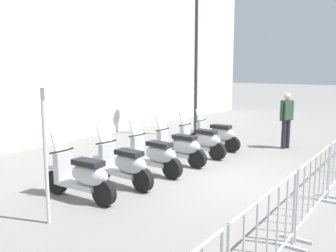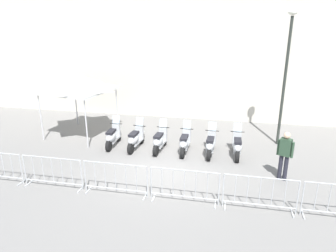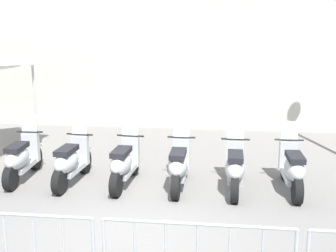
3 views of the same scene
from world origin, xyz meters
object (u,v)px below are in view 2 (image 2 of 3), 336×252
motorcycle_4 (210,145)px  motorcycle_5 (237,146)px  officer_near_row_end (285,153)px  barrier_segment_1 (53,173)px  barrier_segment_3 (184,186)px  barrier_segment_4 (260,194)px  motorcycle_0 (113,137)px  canopy_tent (78,83)px  motorcycle_2 (160,141)px  street_lamp (286,67)px  motorcycle_3 (185,143)px  barrier_segment_2 (116,179)px  motorcycle_1 (135,139)px

motorcycle_4 → motorcycle_5: 1.06m
motorcycle_4 → officer_near_row_end: 3.07m
barrier_segment_1 → motorcycle_4: bearing=47.7°
barrier_segment_3 → barrier_segment_4: 2.16m
motorcycle_4 → motorcycle_0: bearing=-170.4°
canopy_tent → motorcycle_2: bearing=-5.1°
street_lamp → canopy_tent: bearing=-165.0°
motorcycle_4 → officer_near_row_end: officer_near_row_end is taller
motorcycle_5 → motorcycle_3: bearing=-167.8°
motorcycle_2 → barrier_segment_4: size_ratio=0.84×
motorcycle_5 → street_lamp: size_ratio=0.30×
motorcycle_2 → street_lamp: (4.54, 2.73, 2.95)m
barrier_segment_2 → barrier_segment_4: size_ratio=1.00×
motorcycle_0 → motorcycle_1: size_ratio=0.99×
motorcycle_3 → motorcycle_4: (1.04, 0.18, 0.00)m
barrier_segment_2 → officer_near_row_end: officer_near_row_end is taller
motorcycle_3 → motorcycle_2: bearing=-169.0°
motorcycle_3 → street_lamp: bearing=35.9°
motorcycle_0 → motorcycle_4: size_ratio=0.99×
motorcycle_1 → street_lamp: (5.58, 2.94, 2.95)m
canopy_tent → motorcycle_5: bearing=2.1°
motorcycle_5 → barrier_segment_2: 5.27m
motorcycle_2 → motorcycle_5: size_ratio=1.01×
motorcycle_5 → street_lamp: street_lamp is taller
canopy_tent → motorcycle_1: bearing=-10.3°
motorcycle_3 → barrier_segment_3: motorcycle_3 is taller
motorcycle_5 → officer_near_row_end: 2.30m
motorcycle_3 → barrier_segment_1: 5.26m
motorcycle_0 → street_lamp: street_lamp is taller
motorcycle_3 → barrier_segment_4: 4.56m
motorcycle_4 → barrier_segment_1: size_ratio=0.84×
canopy_tent → officer_near_row_end: bearing=-6.6°
motorcycle_4 → street_lamp: bearing=43.8°
motorcycle_1 → barrier_segment_3: size_ratio=0.84×
motorcycle_5 → barrier_segment_4: (1.27, -3.55, 0.07)m
motorcycle_4 → canopy_tent: bearing=-180.0°
barrier_segment_2 → barrier_segment_4: (4.25, 0.80, 0.00)m
motorcycle_4 → barrier_segment_3: motorcycle_4 is taller
motorcycle_0 → motorcycle_4: (4.17, 0.70, 0.00)m
motorcycle_3 → street_lamp: 5.23m
barrier_segment_3 → motorcycle_1: bearing=136.9°
street_lamp → motorcycle_4: bearing=-136.2°
motorcycle_0 → barrier_segment_2: bearing=-56.6°
motorcycle_5 → barrier_segment_2: (-2.97, -4.35, 0.07)m
motorcycle_0 → motorcycle_2: same height
motorcycle_4 → barrier_segment_2: bearing=-115.5°
motorcycle_2 → barrier_segment_4: 5.26m
motorcycle_5 → barrier_segment_2: bearing=-124.4°
officer_near_row_end → canopy_tent: canopy_tent is taller
motorcycle_5 → canopy_tent: 7.65m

